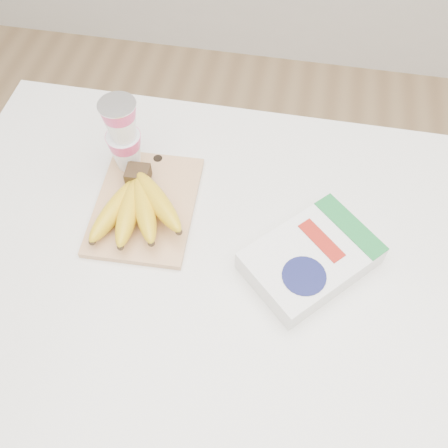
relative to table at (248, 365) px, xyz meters
name	(u,v)px	position (x,y,z in m)	size (l,w,h in m)	color
room	(273,164)	(0.00, 0.00, 0.84)	(4.00, 4.00, 4.00)	tan
table	(248,365)	(0.00, 0.00, 0.00)	(1.36, 0.91, 1.02)	white
cutting_board	(145,205)	(-0.26, 0.12, 0.52)	(0.20, 0.28, 0.01)	tan
bananas	(137,205)	(-0.26, 0.10, 0.55)	(0.20, 0.21, 0.07)	#382816
yogurt_stack	(123,134)	(-0.32, 0.22, 0.62)	(0.08, 0.08, 0.18)	white
cereal_box	(311,258)	(0.09, 0.05, 0.54)	(0.28, 0.28, 0.05)	white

